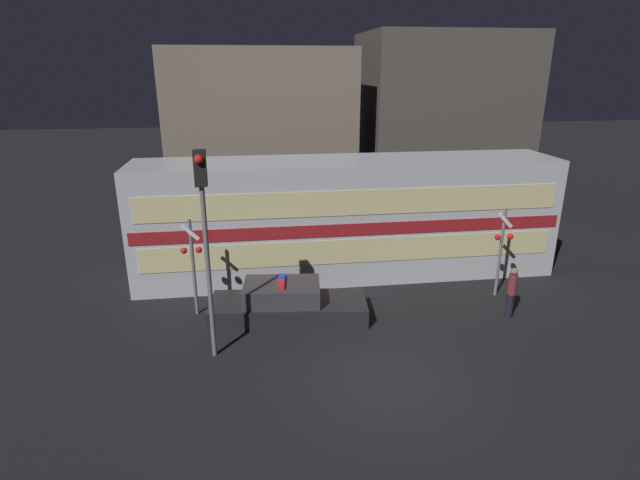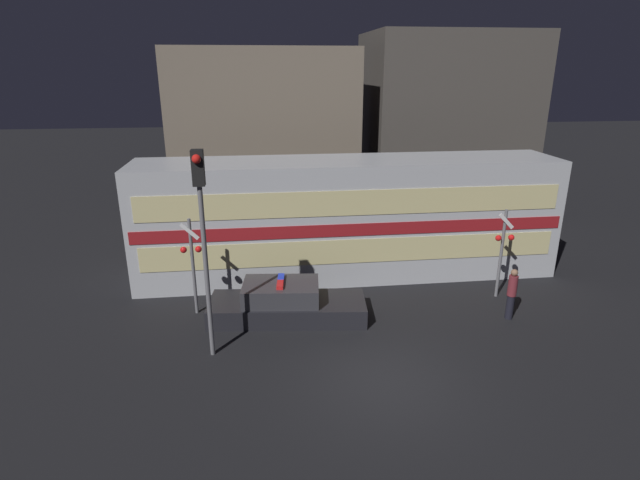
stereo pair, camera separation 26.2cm
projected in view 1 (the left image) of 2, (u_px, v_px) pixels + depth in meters
The scene contains 9 objects.
ground_plane at pixel (389, 382), 12.83m from camera, with size 120.00×120.00×0.00m, color black.
train at pixel (347, 218), 18.97m from camera, with size 15.73×2.89×4.47m.
police_car at pixel (287, 304), 15.95m from camera, with size 5.13×2.25×1.34m.
pedestrian at pixel (511, 292), 15.92m from camera, with size 0.29×0.29×1.70m.
crossing_signal_near at pixel (502, 247), 17.11m from camera, with size 0.67×0.27×3.18m.
crossing_signal_far at pixel (193, 261), 15.76m from camera, with size 0.67×0.27×3.24m.
traffic_light_corner at pixel (204, 219), 12.72m from camera, with size 0.30×0.46×5.76m.
building_left at pixel (262, 139), 24.74m from camera, with size 8.95×4.25×8.56m.
building_center at pixel (439, 123), 27.69m from camera, with size 8.52×6.22×9.42m.
Camera 1 is at (-3.29, -10.56, 7.67)m, focal length 28.00 mm.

